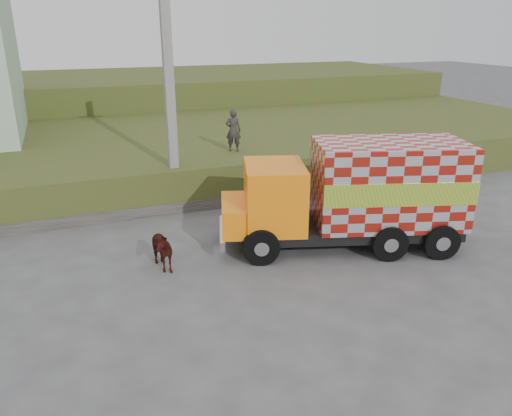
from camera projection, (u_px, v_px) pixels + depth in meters
name	position (u px, v px, depth m)	size (l,w,h in m)	color
ground	(248.00, 257.00, 13.93)	(120.00, 120.00, 0.00)	#474749
embankment	(171.00, 151.00, 22.41)	(40.00, 12.00, 1.50)	#35531B
embankment_far	(131.00, 99.00, 32.63)	(40.00, 12.00, 3.00)	#35531B
retaining_strip	(150.00, 210.00, 16.85)	(16.00, 0.50, 0.40)	#595651
utility_pole	(169.00, 90.00, 16.19)	(1.20, 0.30, 8.00)	gray
cargo_truck	(356.00, 194.00, 14.13)	(7.20, 4.09, 3.06)	black
cow	(158.00, 249.00, 13.09)	(0.60, 1.33, 1.12)	#34190D
pedestrian	(233.00, 130.00, 18.94)	(0.58, 0.38, 1.60)	#2C2927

